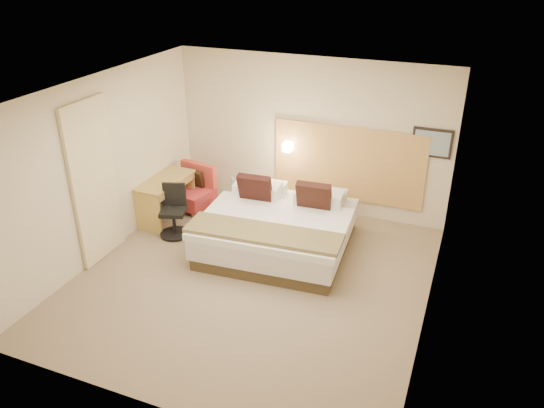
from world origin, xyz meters
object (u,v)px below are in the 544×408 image
at_px(desk, 166,188).
at_px(side_table, 238,201).
at_px(lounge_chair, 192,191).
at_px(desk_chair, 174,215).
at_px(bed, 278,228).

bearing_deg(desk, side_table, 25.10).
distance_m(lounge_chair, desk_chair, 1.02).
bearing_deg(bed, lounge_chair, 158.98).
distance_m(desk, desk_chair, 0.66).
bearing_deg(bed, side_table, 144.89).
bearing_deg(lounge_chair, side_table, -0.89).
distance_m(bed, desk_chair, 1.74).
relative_size(lounge_chair, side_table, 1.49).
bearing_deg(desk_chair, bed, 7.98).
bearing_deg(side_table, bed, -35.11).
bearing_deg(bed, desk_chair, -172.02).
distance_m(lounge_chair, desk, 0.61).
bearing_deg(side_table, desk_chair, -124.63).
bearing_deg(side_table, lounge_chair, 179.11).
xyz_separation_m(bed, side_table, (-1.05, 0.74, -0.06)).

